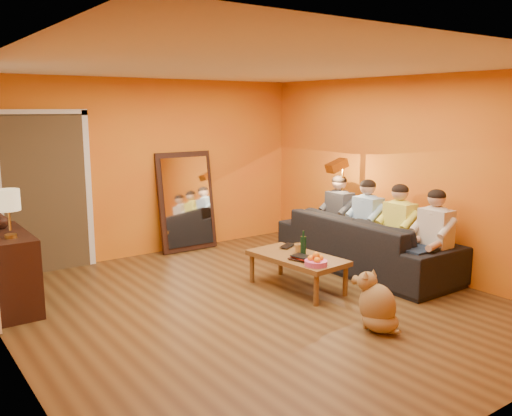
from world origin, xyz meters
TOP-DOWN VIEW (x-y plane):
  - room_shell at (0.00, 0.37)m, footprint 5.00×5.50m
  - doorway_recess at (-1.50, 2.83)m, footprint 1.06×0.30m
  - door_jamb_right at (-0.93, 2.71)m, footprint 0.08×0.06m
  - door_header at (-1.50, 2.71)m, footprint 1.22×0.06m
  - mirror_frame at (0.55, 2.63)m, footprint 0.92×0.27m
  - mirror_glass at (0.55, 2.59)m, footprint 0.78×0.21m
  - sideboard at (-2.24, 1.55)m, footprint 0.44×1.18m
  - table_lamp at (-2.24, 1.25)m, footprint 0.24×0.24m
  - sofa at (2.00, 0.25)m, footprint 2.58×1.01m
  - coffee_table at (0.74, 0.19)m, footprint 0.73×1.27m
  - floor_lamp at (2.10, 0.83)m, footprint 0.33×0.28m
  - dog at (0.59, -1.23)m, footprint 0.47×0.59m
  - person_far_left at (2.13, -0.75)m, footprint 0.70×0.44m
  - person_mid_left at (2.13, -0.20)m, footprint 0.70×0.44m
  - person_mid_right at (2.13, 0.35)m, footprint 0.70×0.44m
  - person_far_right at (2.13, 0.90)m, footprint 0.70×0.44m
  - fruit_bowl at (0.64, -0.26)m, footprint 0.26×0.26m
  - wine_bottle at (0.79, 0.14)m, footprint 0.07×0.07m
  - tumbler at (0.86, 0.31)m, footprint 0.13×0.13m
  - laptop at (0.92, 0.54)m, footprint 0.35×0.31m
  - book_lower at (0.56, -0.01)m, footprint 0.25×0.29m
  - book_mid at (0.57, -0.00)m, footprint 0.17×0.23m
  - book_upper at (0.56, -0.02)m, footprint 0.20×0.24m
  - vase at (-2.24, 1.80)m, footprint 0.20×0.20m

SIDE VIEW (x-z plane):
  - coffee_table at x=0.74m, z-range 0.00..0.42m
  - dog at x=0.59m, z-range 0.00..0.60m
  - sofa at x=2.00m, z-range 0.00..0.75m
  - sideboard at x=-2.24m, z-range 0.00..0.85m
  - laptop at x=0.92m, z-range 0.42..0.44m
  - book_lower at x=0.56m, z-range 0.42..0.44m
  - book_mid at x=0.57m, z-range 0.44..0.46m
  - book_upper at x=0.56m, z-range 0.46..0.48m
  - tumbler at x=0.86m, z-range 0.42..0.52m
  - fruit_bowl at x=0.64m, z-range 0.42..0.58m
  - wine_bottle at x=0.79m, z-range 0.42..0.73m
  - person_far_left at x=2.13m, z-range 0.00..1.22m
  - person_mid_left at x=2.13m, z-range 0.00..1.22m
  - person_mid_right at x=2.13m, z-range 0.00..1.22m
  - person_far_right at x=2.13m, z-range 0.00..1.22m
  - floor_lamp at x=2.10m, z-range 0.00..1.44m
  - mirror_frame at x=0.55m, z-range 0.00..1.52m
  - mirror_glass at x=0.55m, z-range 0.09..1.43m
  - vase at x=-2.24m, z-range 0.85..1.06m
  - doorway_recess at x=-1.50m, z-range 0.00..2.10m
  - door_jamb_right at x=-0.93m, z-range -0.05..2.15m
  - table_lamp at x=-2.24m, z-range 0.85..1.36m
  - room_shell at x=0.00m, z-range 0.00..2.60m
  - door_header at x=-1.50m, z-range 2.08..2.16m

